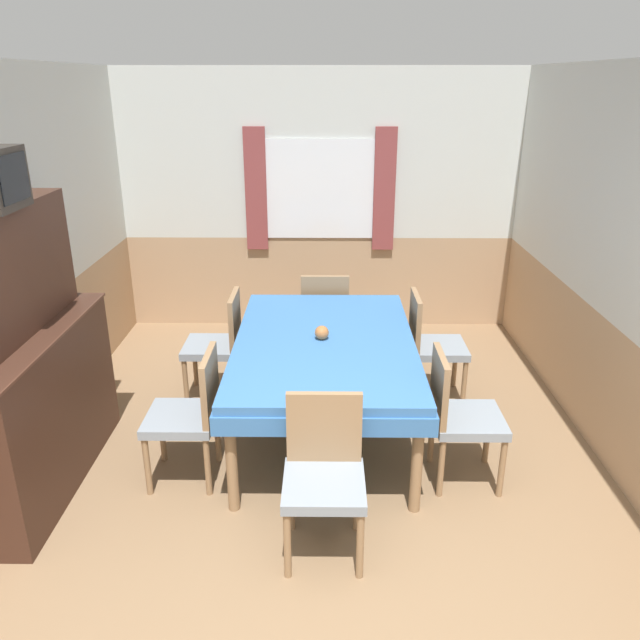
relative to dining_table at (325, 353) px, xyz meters
name	(u,v)px	position (x,y,z in m)	size (l,w,h in m)	color
wall_back	(319,203)	(-0.07, 2.24, 0.66)	(4.37, 0.10, 2.60)	silver
wall_left	(27,260)	(-2.08, 0.10, 0.65)	(0.05, 4.64, 2.60)	silver
wall_right	(606,262)	(1.94, 0.10, 0.65)	(0.05, 4.64, 2.60)	silver
dining_table	(325,353)	(0.00, 0.00, 0.00)	(1.30, 2.00, 0.75)	#386BA8
chair_head_near	(324,470)	(0.00, -1.21, -0.16)	(0.44, 0.44, 0.89)	#93704C
chair_right_near	(458,413)	(0.86, -0.57, -0.16)	(0.44, 0.44, 0.89)	#93704C
chair_left_near	(191,411)	(-0.86, -0.57, -0.16)	(0.44, 0.44, 0.89)	#93704C
chair_head_window	(325,314)	(0.00, 1.21, -0.16)	(0.44, 0.44, 0.89)	#93704C
chair_left_far	(219,341)	(-0.86, 0.57, -0.16)	(0.44, 0.44, 0.89)	#93704C
chair_right_far	(430,342)	(0.86, 0.57, -0.16)	(0.44, 0.44, 0.89)	#93704C
sideboard	(29,376)	(-1.83, -0.62, 0.11)	(0.46, 1.56, 1.80)	#3D2319
vase	(322,333)	(-0.02, 0.01, 0.15)	(0.10, 0.10, 0.10)	#B26B38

